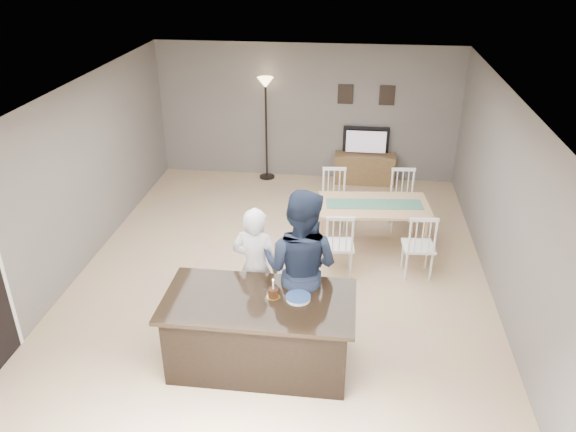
# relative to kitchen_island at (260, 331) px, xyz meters

# --- Properties ---
(floor) EXTENTS (8.00, 8.00, 0.00)m
(floor) POSITION_rel_kitchen_island_xyz_m (0.00, 1.80, -0.45)
(floor) COLOR tan
(floor) RESTS_ON ground
(room_shell) EXTENTS (8.00, 8.00, 8.00)m
(room_shell) POSITION_rel_kitchen_island_xyz_m (0.00, 1.80, 1.22)
(room_shell) COLOR slate
(room_shell) RESTS_ON floor
(kitchen_island) EXTENTS (2.15, 1.10, 0.90)m
(kitchen_island) POSITION_rel_kitchen_island_xyz_m (0.00, 0.00, 0.00)
(kitchen_island) COLOR black
(kitchen_island) RESTS_ON floor
(tv_console) EXTENTS (1.20, 0.40, 0.60)m
(tv_console) POSITION_rel_kitchen_island_xyz_m (1.20, 5.57, -0.15)
(tv_console) COLOR brown
(tv_console) RESTS_ON floor
(television) EXTENTS (0.91, 0.12, 0.53)m
(television) POSITION_rel_kitchen_island_xyz_m (1.20, 5.64, 0.41)
(television) COLOR black
(television) RESTS_ON tv_console
(tv_screen_glow) EXTENTS (0.78, 0.00, 0.78)m
(tv_screen_glow) POSITION_rel_kitchen_island_xyz_m (1.20, 5.56, 0.42)
(tv_screen_glow) COLOR orange
(tv_screen_glow) RESTS_ON tv_console
(picture_frames) EXTENTS (1.10, 0.02, 0.38)m
(picture_frames) POSITION_rel_kitchen_island_xyz_m (1.15, 5.78, 1.30)
(picture_frames) COLOR black
(picture_frames) RESTS_ON room_shell
(woman) EXTENTS (0.66, 0.49, 1.66)m
(woman) POSITION_rel_kitchen_island_xyz_m (-0.17, 0.75, 0.37)
(woman) COLOR silver
(woman) RESTS_ON floor
(man) EXTENTS (1.15, 1.00, 2.01)m
(man) POSITION_rel_kitchen_island_xyz_m (0.41, 0.55, 0.55)
(man) COLOR #171F33
(man) RESTS_ON floor
(birthday_cake) EXTENTS (0.15, 0.15, 0.24)m
(birthday_cake) POSITION_rel_kitchen_island_xyz_m (0.15, 0.07, 0.50)
(birthday_cake) COLOR gold
(birthday_cake) RESTS_ON kitchen_island
(plate_stack) EXTENTS (0.28, 0.28, 0.04)m
(plate_stack) POSITION_rel_kitchen_island_xyz_m (0.44, 0.05, 0.47)
(plate_stack) COLOR white
(plate_stack) RESTS_ON kitchen_island
(dining_table) EXTENTS (1.77, 2.04, 1.03)m
(dining_table) POSITION_rel_kitchen_island_xyz_m (1.32, 2.87, 0.20)
(dining_table) COLOR tan
(dining_table) RESTS_ON floor
(floor_lamp) EXTENTS (0.31, 0.31, 2.08)m
(floor_lamp) POSITION_rel_kitchen_island_xyz_m (-0.79, 5.59, 1.16)
(floor_lamp) COLOR black
(floor_lamp) RESTS_ON floor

